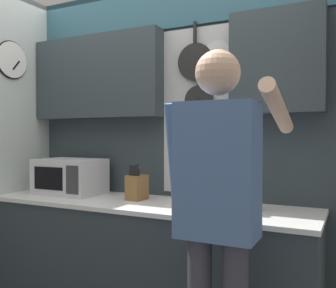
# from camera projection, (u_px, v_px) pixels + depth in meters

# --- Properties ---
(base_cabinet_counter) EXTENTS (2.39, 0.64, 0.89)m
(base_cabinet_counter) POSITION_uv_depth(u_px,v_px,m) (144.00, 264.00, 2.67)
(base_cabinet_counter) COLOR #2D383D
(base_cabinet_counter) RESTS_ON ground_plane
(back_wall_unit) EXTENTS (2.96, 0.20, 2.54)m
(back_wall_unit) POSITION_uv_depth(u_px,v_px,m) (160.00, 113.00, 2.92)
(back_wall_unit) COLOR #2D383D
(back_wall_unit) RESTS_ON ground_plane
(microwave) EXTENTS (0.52, 0.37, 0.28)m
(microwave) POSITION_uv_depth(u_px,v_px,m) (70.00, 176.00, 3.03)
(microwave) COLOR silver
(microwave) RESTS_ON base_cabinet_counter
(knife_block) EXTENTS (0.12, 0.16, 0.26)m
(knife_block) POSITION_uv_depth(u_px,v_px,m) (137.00, 187.00, 2.75)
(knife_block) COLOR brown
(knife_block) RESTS_ON base_cabinet_counter
(utensil_crock) EXTENTS (0.13, 0.13, 0.34)m
(utensil_crock) POSITION_uv_depth(u_px,v_px,m) (251.00, 197.00, 2.37)
(utensil_crock) COLOR white
(utensil_crock) RESTS_ON base_cabinet_counter
(person) EXTENTS (0.54, 0.67, 1.77)m
(person) POSITION_uv_depth(u_px,v_px,m) (218.00, 198.00, 1.80)
(person) COLOR #383842
(person) RESTS_ON ground_plane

